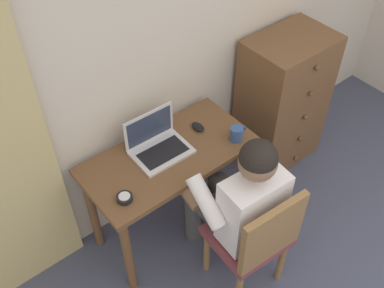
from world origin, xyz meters
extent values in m
cube|color=beige|center=(0.00, 2.20, 1.25)|extent=(4.80, 0.05, 2.50)
cube|color=brown|center=(-0.31, 1.87, 0.72)|extent=(1.06, 0.53, 0.03)
cylinder|color=brown|center=(-0.78, 1.66, 0.35)|extent=(0.06, 0.06, 0.71)
cylinder|color=brown|center=(0.16, 1.66, 0.35)|extent=(0.06, 0.06, 0.71)
cylinder|color=brown|center=(-0.78, 2.07, 0.35)|extent=(0.06, 0.06, 0.71)
cylinder|color=brown|center=(0.16, 2.07, 0.35)|extent=(0.06, 0.06, 0.71)
cube|color=brown|center=(0.79, 1.93, 0.54)|extent=(0.61, 0.42, 1.07)
sphere|color=brown|center=(0.79, 1.70, 0.11)|extent=(0.04, 0.04, 0.04)
sphere|color=brown|center=(0.79, 1.70, 0.32)|extent=(0.04, 0.04, 0.04)
sphere|color=brown|center=(0.79, 1.70, 0.54)|extent=(0.04, 0.04, 0.04)
sphere|color=brown|center=(0.79, 1.70, 0.75)|extent=(0.04, 0.04, 0.04)
sphere|color=brown|center=(0.79, 1.70, 0.97)|extent=(0.04, 0.04, 0.04)
cube|color=brown|center=(-0.18, 1.29, 0.43)|extent=(0.45, 0.43, 0.05)
cube|color=olive|center=(-0.19, 1.11, 0.67)|extent=(0.42, 0.07, 0.42)
cylinder|color=olive|center=(0.00, 1.44, 0.20)|extent=(0.04, 0.04, 0.41)
cylinder|color=olive|center=(-0.34, 1.46, 0.20)|extent=(0.04, 0.04, 0.41)
cylinder|color=olive|center=(-0.02, 1.12, 0.20)|extent=(0.04, 0.04, 0.41)
cylinder|color=#4C4C4C|center=(-0.07, 1.50, 0.48)|extent=(0.17, 0.41, 0.14)
cylinder|color=#4C4C4C|center=(-0.25, 1.51, 0.48)|extent=(0.17, 0.41, 0.14)
cylinder|color=#4C4C4C|center=(-0.06, 1.70, 0.24)|extent=(0.11, 0.11, 0.48)
cylinder|color=#4C4C4C|center=(-0.24, 1.71, 0.24)|extent=(0.11, 0.11, 0.48)
cube|color=white|center=(-0.18, 1.28, 0.71)|extent=(0.37, 0.22, 0.46)
cylinder|color=white|center=(0.05, 1.39, 0.79)|extent=(0.11, 0.30, 0.25)
cylinder|color=white|center=(-0.39, 1.42, 0.79)|extent=(0.11, 0.30, 0.25)
cylinder|color=#846047|center=(0.06, 1.59, 0.68)|extent=(0.09, 0.27, 0.11)
cylinder|color=#846047|center=(-0.38, 1.62, 0.68)|extent=(0.09, 0.27, 0.11)
sphere|color=#846047|center=(-0.18, 1.29, 1.07)|extent=(0.20, 0.20, 0.20)
sphere|color=black|center=(-0.18, 1.29, 1.10)|extent=(0.20, 0.20, 0.20)
cube|color=silver|center=(-0.33, 1.89, 0.75)|extent=(0.34, 0.25, 0.02)
cube|color=black|center=(-0.34, 1.88, 0.76)|extent=(0.29, 0.16, 0.00)
cube|color=silver|center=(-0.33, 2.02, 0.87)|extent=(0.34, 0.02, 0.22)
cube|color=#2D3851|center=(-0.33, 2.01, 0.87)|extent=(0.31, 0.01, 0.18)
ellipsoid|color=black|center=(-0.03, 1.93, 0.76)|extent=(0.06, 0.10, 0.03)
cylinder|color=black|center=(-0.70, 1.74, 0.76)|extent=(0.09, 0.09, 0.03)
cylinder|color=silver|center=(-0.70, 1.74, 0.77)|extent=(0.06, 0.06, 0.00)
cylinder|color=#33518C|center=(0.09, 1.71, 0.79)|extent=(0.08, 0.08, 0.09)
torus|color=#33518C|center=(0.14, 1.71, 0.79)|extent=(0.06, 0.01, 0.06)
camera|label=1|loc=(-1.38, 0.32, 2.70)|focal=42.42mm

